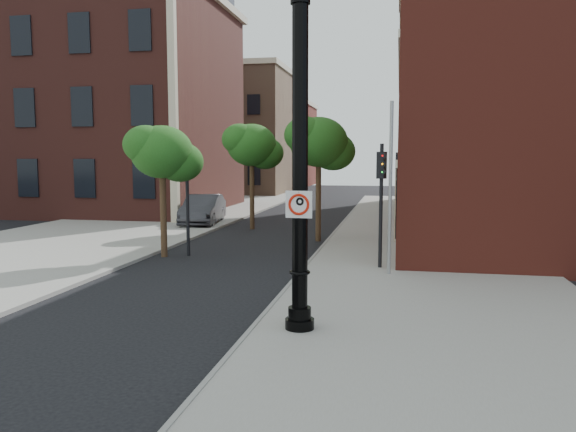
% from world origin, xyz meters
% --- Properties ---
extents(ground, '(120.00, 120.00, 0.00)m').
position_xyz_m(ground, '(0.00, 0.00, 0.00)').
color(ground, black).
rests_on(ground, ground).
extents(sidewalk_right, '(8.00, 60.00, 0.12)m').
position_xyz_m(sidewalk_right, '(6.00, 10.00, 0.06)').
color(sidewalk_right, gray).
rests_on(sidewalk_right, ground).
extents(sidewalk_left, '(10.00, 50.00, 0.12)m').
position_xyz_m(sidewalk_left, '(-9.00, 18.00, 0.06)').
color(sidewalk_left, gray).
rests_on(sidewalk_left, ground).
extents(curb_edge, '(0.10, 60.00, 0.14)m').
position_xyz_m(curb_edge, '(2.05, 10.00, 0.07)').
color(curb_edge, gray).
rests_on(curb_edge, ground).
extents(victorian_building, '(18.60, 14.60, 17.95)m').
position_xyz_m(victorian_building, '(-16.00, 23.97, 8.74)').
color(victorian_building, '#5C2822').
rests_on(victorian_building, ground).
extents(bg_building_tan_a, '(12.00, 12.00, 12.00)m').
position_xyz_m(bg_building_tan_a, '(-12.00, 44.00, 6.00)').
color(bg_building_tan_a, '#87624A').
rests_on(bg_building_tan_a, ground).
extents(bg_building_red, '(12.00, 12.00, 10.00)m').
position_xyz_m(bg_building_red, '(-12.00, 58.00, 5.00)').
color(bg_building_red, maroon).
rests_on(bg_building_red, ground).
extents(bg_building_tan_b, '(22.00, 14.00, 14.00)m').
position_xyz_m(bg_building_tan_b, '(16.00, 30.00, 7.00)').
color(bg_building_tan_b, '#87624A').
rests_on(bg_building_tan_b, ground).
extents(lamppost, '(0.62, 0.62, 7.34)m').
position_xyz_m(lamppost, '(3.05, -0.57, 3.39)').
color(lamppost, black).
rests_on(lamppost, ground).
extents(no_parking_sign, '(0.56, 0.08, 0.56)m').
position_xyz_m(no_parking_sign, '(3.07, -0.76, 2.78)').
color(no_parking_sign, white).
rests_on(no_parking_sign, ground).
extents(parked_car, '(2.44, 5.19, 1.65)m').
position_xyz_m(parked_car, '(-5.49, 17.25, 0.82)').
color(parked_car, '#2D2D32').
rests_on(parked_car, ground).
extents(traffic_signal_left, '(0.28, 0.36, 4.35)m').
position_xyz_m(traffic_signal_left, '(-2.72, 7.87, 2.93)').
color(traffic_signal_left, black).
rests_on(traffic_signal_left, ground).
extents(traffic_signal_right, '(0.33, 0.37, 4.15)m').
position_xyz_m(traffic_signal_right, '(4.50, 6.42, 2.80)').
color(traffic_signal_right, black).
rests_on(traffic_signal_right, ground).
extents(utility_pole, '(0.11, 0.11, 5.41)m').
position_xyz_m(utility_pole, '(4.80, 5.44, 2.70)').
color(utility_pole, '#999999').
rests_on(utility_pole, ground).
extents(street_tree_a, '(2.71, 2.45, 4.88)m').
position_xyz_m(street_tree_a, '(-3.48, 7.52, 3.84)').
color(street_tree_a, '#382516').
rests_on(street_tree_a, ground).
extents(street_tree_b, '(2.99, 2.70, 5.39)m').
position_xyz_m(street_tree_b, '(-2.30, 15.92, 4.25)').
color(street_tree_b, '#382516').
rests_on(street_tree_b, ground).
extents(street_tree_c, '(3.03, 2.74, 5.45)m').
position_xyz_m(street_tree_c, '(1.62, 12.51, 4.30)').
color(street_tree_c, '#382516').
rests_on(street_tree_c, ground).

